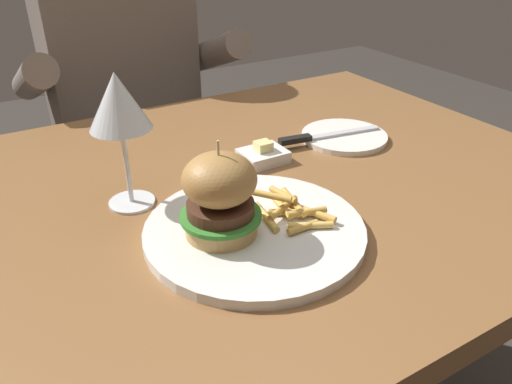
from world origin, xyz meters
TOP-DOWN VIEW (x-y plane):
  - dining_table at (0.00, 0.00)m, footprint 1.17×0.80m
  - main_plate at (-0.01, -0.13)m, footprint 0.29×0.29m
  - burger_sandwich at (-0.06, -0.12)m, footprint 0.10×0.10m
  - fries_pile at (0.04, -0.14)m, footprint 0.08×0.11m
  - wine_glass at (-0.12, 0.03)m, footprint 0.08×0.08m
  - bread_plate at (0.29, 0.05)m, footprint 0.16×0.16m
  - table_knife at (0.24, 0.06)m, footprint 0.20×0.05m
  - butter_dish at (0.11, 0.05)m, footprint 0.07×0.06m
  - diner_person at (0.06, 0.68)m, footprint 0.51×0.36m

SIDE VIEW (x-z plane):
  - diner_person at x=0.06m, z-range -0.02..1.15m
  - dining_table at x=0.00m, z-range 0.27..1.01m
  - bread_plate at x=0.29m, z-range 0.74..0.75m
  - main_plate at x=-0.01m, z-range 0.74..0.75m
  - butter_dish at x=0.11m, z-range 0.73..0.77m
  - table_knife at x=0.24m, z-range 0.75..0.76m
  - fries_pile at x=0.04m, z-range 0.75..0.78m
  - burger_sandwich at x=-0.06m, z-range 0.74..0.87m
  - wine_glass at x=-0.12m, z-range 0.79..0.98m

